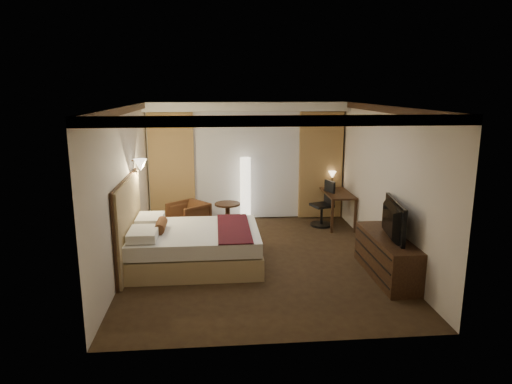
{
  "coord_description": "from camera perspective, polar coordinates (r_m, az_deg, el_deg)",
  "views": [
    {
      "loc": [
        -0.73,
        -7.63,
        2.98
      ],
      "look_at": [
        0.0,
        0.4,
        1.15
      ],
      "focal_mm": 32.0,
      "sensor_mm": 36.0,
      "label": 1
    }
  ],
  "objects": [
    {
      "name": "back_wall",
      "position": [
        10.53,
        -1.16,
        3.88
      ],
      "size": [
        4.5,
        0.02,
        2.7
      ],
      "primitive_type": "cube",
      "color": "beige",
      "rests_on": "floor"
    },
    {
      "name": "armchair",
      "position": [
        9.74,
        -8.44,
        -2.96
      ],
      "size": [
        0.95,
        0.95,
        0.72
      ],
      "primitive_type": "imported",
      "rotation": [
        0.0,
        0.0,
        -0.88
      ],
      "color": "#503418",
      "rests_on": "floor"
    },
    {
      "name": "ceiling",
      "position": [
        7.67,
        0.28,
        10.7
      ],
      "size": [
        4.5,
        5.5,
        0.01
      ],
      "primitive_type": "cube",
      "color": "white",
      "rests_on": "back_wall"
    },
    {
      "name": "left_wall",
      "position": [
        7.95,
        -16.1,
        0.45
      ],
      "size": [
        0.02,
        5.5,
        2.7
      ],
      "primitive_type": "cube",
      "color": "beige",
      "rests_on": "floor"
    },
    {
      "name": "floor_lamp",
      "position": [
        10.29,
        -1.33,
        0.26
      ],
      "size": [
        0.32,
        0.32,
        1.5
      ],
      "primitive_type": null,
      "color": "white",
      "rests_on": "floor"
    },
    {
      "name": "desk_lamp",
      "position": [
        10.65,
        9.49,
        1.46
      ],
      "size": [
        0.18,
        0.18,
        0.34
      ],
      "primitive_type": null,
      "color": "#FFD899",
      "rests_on": "desk"
    },
    {
      "name": "desk",
      "position": [
        10.32,
        10.04,
        -2.04
      ],
      "size": [
        0.55,
        1.26,
        0.75
      ],
      "primitive_type": null,
      "color": "black",
      "rests_on": "floor"
    },
    {
      "name": "side_table",
      "position": [
        9.8,
        -3.56,
        -3.1
      ],
      "size": [
        0.55,
        0.55,
        0.6
      ],
      "primitive_type": null,
      "color": "black",
      "rests_on": "floor"
    },
    {
      "name": "curtain_left_drape",
      "position": [
        10.43,
        -10.47,
        3.03
      ],
      "size": [
        1.0,
        0.14,
        2.45
      ],
      "primitive_type": "cube",
      "color": "#A07B49",
      "rests_on": "back_wall"
    },
    {
      "name": "right_wall",
      "position": [
        8.35,
        15.82,
        1.04
      ],
      "size": [
        0.02,
        5.5,
        2.7
      ],
      "primitive_type": "cube",
      "color": "beige",
      "rests_on": "floor"
    },
    {
      "name": "crown_molding",
      "position": [
        7.67,
        0.27,
        10.25
      ],
      "size": [
        4.5,
        5.5,
        0.12
      ],
      "primitive_type": null,
      "color": "black",
      "rests_on": "ceiling"
    },
    {
      "name": "curtain_sheer",
      "position": [
        10.47,
        -1.13,
        3.27
      ],
      "size": [
        2.48,
        0.04,
        2.45
      ],
      "primitive_type": "cube",
      "color": "silver",
      "rests_on": "back_wall"
    },
    {
      "name": "headboard",
      "position": [
        7.98,
        -15.63,
        -3.92
      ],
      "size": [
        0.12,
        2.02,
        1.5
      ],
      "primitive_type": null,
      "color": "tan",
      "rests_on": "floor"
    },
    {
      "name": "curtain_right_drape",
      "position": [
        10.67,
        8.06,
        3.33
      ],
      "size": [
        1.0,
        0.14,
        2.45
      ],
      "primitive_type": "cube",
      "color": "#A07B49",
      "rests_on": "back_wall"
    },
    {
      "name": "floor",
      "position": [
        8.22,
        0.25,
        -8.46
      ],
      "size": [
        4.5,
        5.5,
        0.01
      ],
      "primitive_type": "cube",
      "color": "black",
      "rests_on": "ground"
    },
    {
      "name": "office_chair",
      "position": [
        10.15,
        8.24,
        -1.45
      ],
      "size": [
        0.61,
        0.61,
        1.01
      ],
      "primitive_type": null,
      "rotation": [
        0.0,
        0.0,
        0.31
      ],
      "color": "black",
      "rests_on": "floor"
    },
    {
      "name": "bed",
      "position": [
        7.99,
        -7.54,
        -6.77
      ],
      "size": [
        2.2,
        1.72,
        0.64
      ],
      "primitive_type": null,
      "color": "white",
      "rests_on": "floor"
    },
    {
      "name": "television",
      "position": [
        7.51,
        16.11,
        -2.94
      ],
      "size": [
        0.83,
        1.24,
        0.15
      ],
      "primitive_type": "imported",
      "rotation": [
        0.0,
        0.0,
        1.43
      ],
      "color": "black",
      "rests_on": "dresser"
    },
    {
      "name": "wall_sconce",
      "position": [
        8.6,
        -14.25,
        3.29
      ],
      "size": [
        0.24,
        0.24,
        0.24
      ],
      "primitive_type": null,
      "color": "white",
      "rests_on": "left_wall"
    },
    {
      "name": "dresser",
      "position": [
        7.72,
        16.01,
        -7.74
      ],
      "size": [
        0.5,
        1.74,
        0.68
      ],
      "primitive_type": null,
      "color": "black",
      "rests_on": "floor"
    },
    {
      "name": "soffit",
      "position": [
        10.16,
        -1.09,
        10.64
      ],
      "size": [
        4.5,
        0.5,
        0.2
      ],
      "primitive_type": "cube",
      "color": "white",
      "rests_on": "ceiling"
    }
  ]
}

